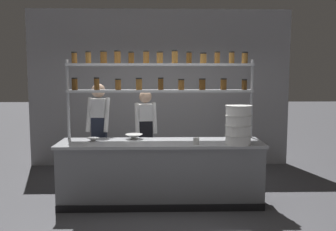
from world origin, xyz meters
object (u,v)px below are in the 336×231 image
container_stack (238,125)px  prep_bowl_near_left (93,140)px  serving_cup_front (196,141)px  chef_left (99,129)px  spice_shelf_unit (160,79)px  chef_center (146,132)px  prep_bowl_center_front (134,137)px

container_stack → prep_bowl_near_left: (-2.07, 0.31, -0.25)m
prep_bowl_near_left → serving_cup_front: bearing=-10.9°
chef_left → prep_bowl_near_left: 0.60m
spice_shelf_unit → prep_bowl_near_left: bearing=-164.9°
chef_left → serving_cup_front: (1.49, -0.88, -0.05)m
chef_left → chef_center: bearing=18.5°
chef_center → container_stack: size_ratio=2.96×
chef_center → prep_bowl_near_left: 1.06m
chef_left → prep_bowl_center_front: 0.72m
spice_shelf_unit → prep_bowl_center_front: bearing=-168.0°
prep_bowl_near_left → prep_bowl_center_front: (0.59, 0.18, 0.01)m
chef_left → chef_center: 0.77m
chef_left → prep_bowl_near_left: chef_left is taller
container_stack → prep_bowl_center_front: 1.58m
prep_bowl_center_front → serving_cup_front: (0.90, -0.47, 0.01)m
chef_center → serving_cup_front: 1.28m
spice_shelf_unit → prep_bowl_near_left: (-0.99, -0.27, -0.88)m
spice_shelf_unit → container_stack: size_ratio=5.17×
prep_bowl_near_left → serving_cup_front: 1.52m
container_stack → prep_bowl_near_left: bearing=171.5°
container_stack → prep_bowl_center_front: (-1.48, 0.49, -0.24)m
spice_shelf_unit → prep_bowl_near_left: size_ratio=16.04×
chef_left → serving_cup_front: bearing=-24.6°
spice_shelf_unit → serving_cup_front: size_ratio=30.23×
prep_bowl_near_left → prep_bowl_center_front: prep_bowl_center_front is taller
chef_center → prep_bowl_center_front: size_ratio=6.18×
chef_left → serving_cup_front: chef_left is taller
spice_shelf_unit → serving_cup_front: bearing=-47.7°
container_stack → serving_cup_front: 0.63m
serving_cup_front → container_stack: bearing=-2.4°
spice_shelf_unit → container_stack: bearing=-28.0°
chef_center → serving_cup_front: (0.74, -1.05, 0.03)m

